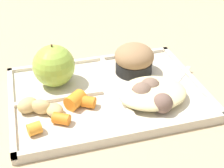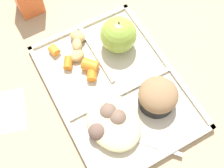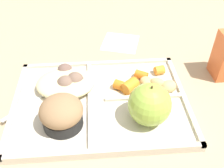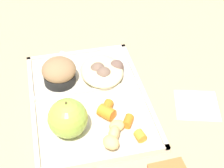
{
  "view_description": "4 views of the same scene",
  "coord_description": "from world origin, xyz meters",
  "px_view_note": "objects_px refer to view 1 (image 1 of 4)",
  "views": [
    {
      "loc": [
        -0.13,
        -0.5,
        0.37
      ],
      "look_at": [
        0.0,
        -0.03,
        0.05
      ],
      "focal_mm": 52.55,
      "sensor_mm": 36.0,
      "label": 1
    },
    {
      "loc": [
        0.23,
        -0.14,
        0.59
      ],
      "look_at": [
        0.0,
        -0.01,
        0.04
      ],
      "focal_mm": 46.57,
      "sensor_mm": 36.0,
      "label": 2
    },
    {
      "loc": [
        0.01,
        0.39,
        0.4
      ],
      "look_at": [
        -0.02,
        -0.0,
        0.05
      ],
      "focal_mm": 41.23,
      "sensor_mm": 36.0,
      "label": 3
    },
    {
      "loc": [
        -0.59,
        0.08,
        0.58
      ],
      "look_at": [
        0.0,
        -0.06,
        0.04
      ],
      "focal_mm": 56.36,
      "sensor_mm": 36.0,
      "label": 4
    }
  ],
  "objects_px": {
    "bran_muffin": "(134,60)",
    "plastic_fork": "(172,87)",
    "lunch_tray": "(107,94)",
    "green_apple": "(54,66)"
  },
  "relations": [
    {
      "from": "lunch_tray",
      "to": "bran_muffin",
      "type": "distance_m",
      "value": 0.1
    },
    {
      "from": "lunch_tray",
      "to": "bran_muffin",
      "type": "relative_size",
      "value": 4.47
    },
    {
      "from": "lunch_tray",
      "to": "bran_muffin",
      "type": "bearing_deg",
      "value": 37.6
    },
    {
      "from": "lunch_tray",
      "to": "plastic_fork",
      "type": "distance_m",
      "value": 0.13
    },
    {
      "from": "lunch_tray",
      "to": "green_apple",
      "type": "height_order",
      "value": "green_apple"
    },
    {
      "from": "green_apple",
      "to": "plastic_fork",
      "type": "height_order",
      "value": "green_apple"
    },
    {
      "from": "bran_muffin",
      "to": "plastic_fork",
      "type": "relative_size",
      "value": 0.64
    },
    {
      "from": "lunch_tray",
      "to": "green_apple",
      "type": "xyz_separation_m",
      "value": [
        -0.09,
        0.06,
        0.05
      ]
    },
    {
      "from": "bran_muffin",
      "to": "plastic_fork",
      "type": "xyz_separation_m",
      "value": [
        0.05,
        -0.08,
        -0.03
      ]
    },
    {
      "from": "bran_muffin",
      "to": "plastic_fork",
      "type": "bearing_deg",
      "value": -55.65
    }
  ]
}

